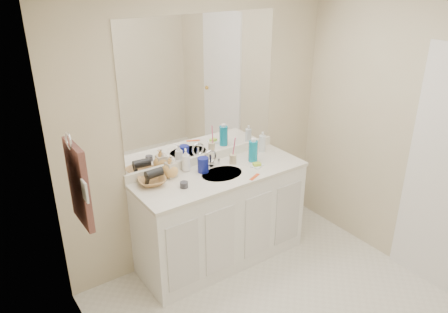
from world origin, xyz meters
name	(u,v)px	position (x,y,z in m)	size (l,w,h in m)	color
wall_back	(203,128)	(0.00, 1.30, 1.20)	(2.60, 0.02, 2.40)	beige
wall_left	(121,257)	(-1.30, 0.00, 1.20)	(0.02, 2.60, 2.40)	beige
wall_right	(426,142)	(1.30, 0.00, 1.20)	(0.02, 2.60, 2.40)	beige
vanity_cabinet	(221,218)	(0.00, 1.02, 0.42)	(1.50, 0.55, 0.85)	white
countertop	(221,174)	(0.00, 1.02, 0.86)	(1.52, 0.57, 0.03)	silver
backsplash	(204,158)	(0.00, 1.29, 0.92)	(1.52, 0.03, 0.08)	white
sink_basin	(222,175)	(0.00, 1.00, 0.87)	(0.37, 0.37, 0.02)	silver
faucet	(210,160)	(0.00, 1.18, 0.94)	(0.02, 0.02, 0.11)	silver
mirror	(202,88)	(0.00, 1.29, 1.56)	(1.48, 0.01, 1.20)	white
blue_mug	(203,165)	(-0.11, 1.13, 0.94)	(0.09, 0.09, 0.13)	navy
tan_cup	(233,159)	(0.20, 1.12, 0.92)	(0.06, 0.06, 0.09)	beige
toothbrush	(234,148)	(0.21, 1.12, 1.03)	(0.01, 0.01, 0.20)	#E33B71
mouthwash_bottle	(253,151)	(0.37, 1.06, 0.98)	(0.08, 0.08, 0.19)	#0D83A4
clear_pump_bottle	(262,143)	(0.58, 1.18, 0.96)	(0.06, 0.06, 0.16)	silver
soap_dish	(257,166)	(0.33, 0.94, 0.89)	(0.10, 0.08, 0.01)	white
green_soap	(257,164)	(0.33, 0.94, 0.90)	(0.07, 0.05, 0.02)	#B5D834
orange_comb	(255,177)	(0.18, 0.79, 0.88)	(0.13, 0.03, 0.01)	#DF4617
dark_jar	(184,185)	(-0.39, 0.97, 0.90)	(0.07, 0.07, 0.05)	#35353C
soap_bottle_white	(186,160)	(-0.22, 1.23, 0.98)	(0.08, 0.08, 0.20)	white
soap_bottle_cream	(171,166)	(-0.38, 1.20, 0.98)	(0.09, 0.09, 0.19)	beige
soap_bottle_yellow	(170,167)	(-0.39, 1.20, 0.97)	(0.13, 0.13, 0.17)	#F4B55F
wicker_basket	(152,181)	(-0.57, 1.17, 0.91)	(0.22, 0.22, 0.05)	#B38048
hair_dryer	(154,173)	(-0.55, 1.17, 0.97)	(0.07, 0.07, 0.15)	black
towel_ring	(69,141)	(-1.27, 0.77, 1.55)	(0.11, 0.11, 0.01)	silver
hand_towel	(79,185)	(-1.25, 0.77, 1.25)	(0.04, 0.32, 0.55)	#492B27
switch_plate	(85,191)	(-1.27, 0.57, 1.30)	(0.01, 0.09, 0.13)	silver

